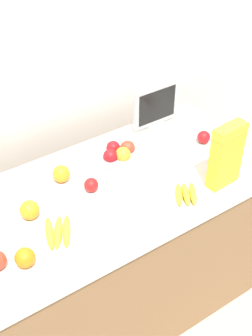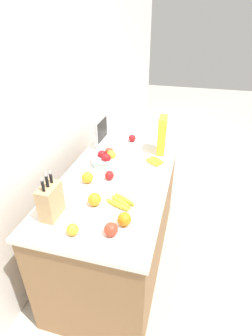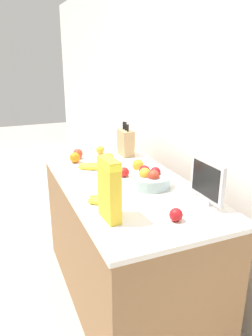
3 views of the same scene
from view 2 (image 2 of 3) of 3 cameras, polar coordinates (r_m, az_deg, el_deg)
ground_plane at (r=2.69m, az=-1.49°, el=-18.40°), size 14.00×14.00×0.00m
wall_back at (r=2.17m, az=-18.25°, el=9.34°), size 9.00×0.06×2.60m
counter at (r=2.36m, az=-1.64°, el=-10.95°), size 1.68×0.82×0.93m
knife_block at (r=1.67m, az=-16.09°, el=-6.95°), size 0.17×0.09×0.32m
small_monitor at (r=2.53m, az=-5.42°, el=8.17°), size 0.29×0.03×0.26m
cereal_box at (r=2.36m, az=7.87°, el=7.40°), size 0.17×0.08×0.33m
fruit_bowl at (r=2.20m, az=-3.99°, el=2.08°), size 0.27×0.27×0.13m
banana_bunch_left at (r=2.24m, az=6.26°, el=1.54°), size 0.18×0.18×0.03m
banana_bunch_right at (r=1.76m, az=-1.10°, el=-7.38°), size 0.18×0.22×0.03m
apple_front at (r=1.53m, az=-3.29°, el=-13.20°), size 0.08×0.08×0.08m
apple_leftmost at (r=2.60m, az=1.35°, el=6.51°), size 0.07×0.07×0.07m
apple_middle at (r=2.00m, az=-3.63°, el=-1.61°), size 0.07×0.07×0.07m
orange_front_left at (r=1.75m, az=-6.88°, el=-6.78°), size 0.09×0.09×0.09m
orange_mid_left at (r=1.98m, az=-8.40°, el=-2.04°), size 0.09×0.09×0.09m
orange_front_center at (r=1.56m, az=-11.54°, el=-13.00°), size 0.07×0.07×0.07m
orange_front_right at (r=1.59m, az=-0.36°, el=-11.09°), size 0.09×0.09×0.09m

